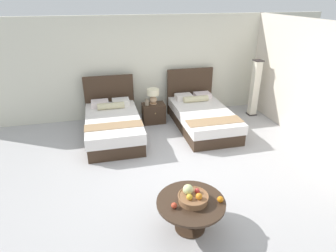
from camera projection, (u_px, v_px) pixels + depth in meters
ground_plane at (177, 169)px, 5.39m from camera, size 9.73×9.32×0.02m
wall_back at (149, 67)px, 7.36m from camera, size 9.73×0.12×2.55m
wall_side_right at (316, 86)px, 5.86m from camera, size 0.12×4.92×2.55m
bed_near_window at (113, 125)px, 6.48m from camera, size 1.22×2.10×1.19m
bed_near_corner at (202, 116)px, 6.95m from camera, size 1.25×2.22×1.23m
nightstand at (154, 113)px, 7.23m from camera, size 0.56×0.42×0.49m
table_lamp at (153, 95)px, 7.04m from camera, size 0.30×0.30×0.39m
vase at (147, 102)px, 7.02m from camera, size 0.10×0.10×0.16m
coffee_table at (191, 207)px, 3.87m from camera, size 0.94×0.94×0.47m
fruit_bowl at (193, 197)px, 3.80m from camera, size 0.42×0.42×0.22m
loose_apple at (174, 206)px, 3.69m from camera, size 0.08×0.08×0.08m
loose_orange at (220, 199)px, 3.79m from camera, size 0.09×0.09×0.09m
floor_lamp_corner at (255, 88)px, 7.48m from camera, size 0.22×0.22×1.49m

